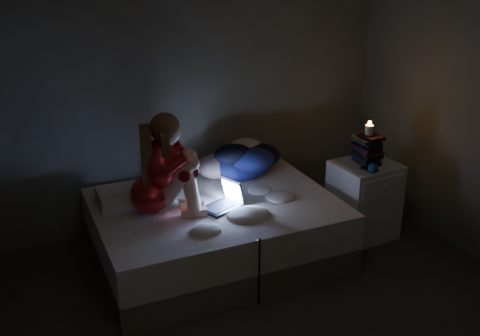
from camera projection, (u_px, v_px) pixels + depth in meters
floor at (295, 336)px, 3.53m from camera, size 3.60×3.80×0.02m
wall_back at (192, 79)px, 4.66m from camera, size 3.60×0.02×2.60m
bed at (216, 230)px, 4.32m from camera, size 1.84×1.38×0.51m
pillow at (125, 196)px, 4.18m from camera, size 0.41×0.29×0.12m
woman at (150, 166)px, 3.86m from camera, size 0.54×0.41×0.78m
laptop at (221, 196)px, 4.07m from camera, size 0.36×0.31×0.21m
clothes_pile at (240, 159)px, 4.64m from camera, size 0.59×0.49×0.33m
nightstand at (363, 200)px, 4.65m from camera, size 0.53×0.48×0.67m
book_stack at (367, 150)px, 4.49m from camera, size 0.19×0.25×0.25m
candle at (369, 131)px, 4.43m from camera, size 0.07×0.07×0.08m
phone at (368, 169)px, 4.39m from camera, size 0.10×0.15×0.01m
blue_orb at (371, 168)px, 4.33m from camera, size 0.08×0.08×0.08m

